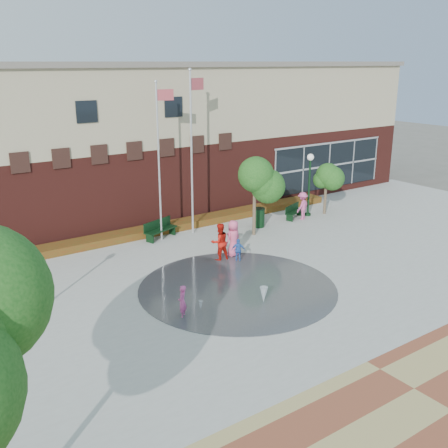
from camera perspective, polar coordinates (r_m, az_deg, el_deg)
ground at (r=20.32m, az=6.57°, el=-9.80°), size 120.00×120.00×0.00m
plaza_concrete at (r=23.15m, az=-0.00°, el=-6.15°), size 46.00×18.00×0.01m
splash_pad at (r=22.41m, az=1.48°, el=-6.98°), size 8.40×8.40×0.01m
library_building at (r=33.51m, az=-13.50°, el=8.99°), size 44.40×10.40×9.20m
flower_bed at (r=29.30m, az=-8.55°, el=-1.23°), size 26.00×1.20×0.40m
flagpole_left at (r=27.28m, az=-7.05°, el=7.53°), size 0.97×0.27×8.34m
flagpole_right at (r=28.31m, az=-3.51°, el=8.64°), size 1.07×0.35×8.90m
lamp_left at (r=20.21m, az=-21.64°, el=-4.82°), size 0.34×0.34×3.26m
lamp_right at (r=32.48m, az=9.29°, el=4.98°), size 0.41×0.41×3.89m
bench_mid at (r=28.54m, az=-6.92°, el=-0.96°), size 2.13×1.21×1.04m
bench_right at (r=32.27m, az=7.69°, el=1.06°), size 1.78×1.08×0.87m
trash_can at (r=30.32m, az=3.83°, el=0.71°), size 0.69×0.69×1.14m
tree_mid at (r=28.24m, az=3.38°, el=5.11°), size 2.66×2.66×4.49m
tree_small_right at (r=33.07m, az=11.09°, el=5.15°), size 1.96×1.96×3.34m
water_jet_a at (r=21.15m, az=4.33°, el=-8.59°), size 0.34×0.34×0.65m
water_jet_b at (r=20.51m, az=-2.53°, el=-9.42°), size 0.17×0.17×0.39m
child_splash at (r=19.81m, az=-4.56°, el=-8.42°), size 0.55×0.54×1.28m
adult_red at (r=25.13m, az=-0.48°, el=-1.96°), size 0.97×0.79×1.85m
adult_pink at (r=25.67m, az=1.02°, el=-1.58°), size 1.00×0.76×1.83m
child_blue at (r=25.09m, az=1.58°, el=-2.87°), size 0.67×0.66×1.13m
person_bench at (r=32.04m, az=8.53°, el=1.96°), size 1.24×0.95×1.70m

